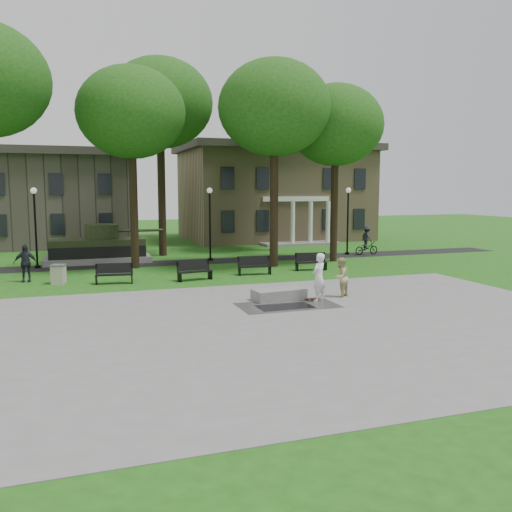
# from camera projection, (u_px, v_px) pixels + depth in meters

# --- Properties ---
(ground) EXTENTS (120.00, 120.00, 0.00)m
(ground) POSITION_uv_depth(u_px,v_px,m) (267.00, 296.00, 23.62)
(ground) COLOR #1E4B11
(ground) RESTS_ON ground
(plaza) EXTENTS (22.00, 16.00, 0.02)m
(plaza) POSITION_uv_depth(u_px,v_px,m) (315.00, 323.00, 18.92)
(plaza) COLOR gray
(plaza) RESTS_ON ground
(footpath) EXTENTS (44.00, 2.60, 0.01)m
(footpath) POSITION_uv_depth(u_px,v_px,m) (204.00, 261.00, 34.90)
(footpath) COLOR black
(footpath) RESTS_ON ground
(building_right) EXTENTS (17.00, 12.00, 8.60)m
(building_right) POSITION_uv_depth(u_px,v_px,m) (273.00, 192.00, 50.69)
(building_right) COLOR #9E8460
(building_right) RESTS_ON ground
(building_left) EXTENTS (15.00, 10.00, 7.20)m
(building_left) POSITION_uv_depth(u_px,v_px,m) (33.00, 202.00, 44.58)
(building_left) COLOR #4C443D
(building_left) RESTS_ON ground
(tree_1) EXTENTS (6.20, 6.20, 11.63)m
(tree_1) POSITION_uv_depth(u_px,v_px,m) (131.00, 113.00, 30.94)
(tree_1) COLOR black
(tree_1) RESTS_ON ground
(tree_2) EXTENTS (6.60, 6.60, 12.16)m
(tree_2) POSITION_uv_depth(u_px,v_px,m) (274.00, 108.00, 31.56)
(tree_2) COLOR black
(tree_2) RESTS_ON ground
(tree_3) EXTENTS (6.00, 6.00, 11.19)m
(tree_3) POSITION_uv_depth(u_px,v_px,m) (336.00, 126.00, 34.02)
(tree_3) COLOR black
(tree_3) RESTS_ON ground
(tree_4) EXTENTS (7.20, 7.20, 13.50)m
(tree_4) POSITION_uv_depth(u_px,v_px,m) (160.00, 104.00, 36.73)
(tree_4) COLOR black
(tree_4) RESTS_ON ground
(tree_5) EXTENTS (6.40, 6.40, 12.44)m
(tree_5) POSITION_uv_depth(u_px,v_px,m) (274.00, 120.00, 39.99)
(tree_5) COLOR black
(tree_5) RESTS_ON ground
(lamp_left) EXTENTS (0.36, 0.36, 4.73)m
(lamp_left) POSITION_uv_depth(u_px,v_px,m) (35.00, 221.00, 31.65)
(lamp_left) COLOR black
(lamp_left) RESTS_ON ground
(lamp_mid) EXTENTS (0.36, 0.36, 4.73)m
(lamp_mid) POSITION_uv_depth(u_px,v_px,m) (210.00, 218.00, 34.99)
(lamp_mid) COLOR black
(lamp_mid) RESTS_ON ground
(lamp_right) EXTENTS (0.36, 0.36, 4.73)m
(lamp_right) POSITION_uv_depth(u_px,v_px,m) (348.00, 215.00, 38.17)
(lamp_right) COLOR black
(lamp_right) RESTS_ON ground
(tank_monument) EXTENTS (7.45, 3.40, 2.40)m
(tank_monument) POSITION_uv_depth(u_px,v_px,m) (98.00, 249.00, 34.62)
(tank_monument) COLOR gray
(tank_monument) RESTS_ON ground
(puddle) EXTENTS (2.20, 1.20, 0.00)m
(puddle) POSITION_uv_depth(u_px,v_px,m) (285.00, 307.00, 21.45)
(puddle) COLOR black
(puddle) RESTS_ON plaza
(concrete_block) EXTENTS (2.29, 1.22, 0.45)m
(concrete_block) POSITION_uv_depth(u_px,v_px,m) (279.00, 294.00, 22.82)
(concrete_block) COLOR gray
(concrete_block) RESTS_ON plaza
(skateboard) EXTENTS (0.80, 0.31, 0.07)m
(skateboard) POSITION_uv_depth(u_px,v_px,m) (315.00, 299.00, 22.79)
(skateboard) COLOR brown
(skateboard) RESTS_ON plaza
(skateboarder) EXTENTS (0.88, 0.80, 2.01)m
(skateboarder) POSITION_uv_depth(u_px,v_px,m) (319.00, 277.00, 22.43)
(skateboarder) COLOR white
(skateboarder) RESTS_ON plaza
(friend_watching) EXTENTS (1.05, 1.00, 1.71)m
(friend_watching) POSITION_uv_depth(u_px,v_px,m) (340.00, 277.00, 23.36)
(friend_watching) COLOR tan
(friend_watching) RESTS_ON plaza
(pedestrian_walker) EXTENTS (1.13, 0.50, 1.90)m
(pedestrian_walker) POSITION_uv_depth(u_px,v_px,m) (25.00, 263.00, 27.19)
(pedestrian_walker) COLOR #22222D
(pedestrian_walker) RESTS_ON ground
(cyclist) EXTENTS (1.87, 1.08, 2.05)m
(cyclist) POSITION_uv_depth(u_px,v_px,m) (367.00, 243.00, 38.29)
(cyclist) COLOR black
(cyclist) RESTS_ON ground
(park_bench_0) EXTENTS (1.84, 0.74, 1.00)m
(park_bench_0) POSITION_uv_depth(u_px,v_px,m) (114.00, 273.00, 26.73)
(park_bench_0) COLOR black
(park_bench_0) RESTS_ON ground
(park_bench_1) EXTENTS (1.85, 0.87, 1.00)m
(park_bench_1) POSITION_uv_depth(u_px,v_px,m) (195.00, 270.00, 27.74)
(park_bench_1) COLOR black
(park_bench_1) RESTS_ON ground
(park_bench_2) EXTENTS (1.83, 0.68, 1.00)m
(park_bench_2) POSITION_uv_depth(u_px,v_px,m) (254.00, 265.00, 29.55)
(park_bench_2) COLOR black
(park_bench_2) RESTS_ON ground
(park_bench_3) EXTENTS (1.84, 0.76, 1.00)m
(park_bench_3) POSITION_uv_depth(u_px,v_px,m) (311.00, 261.00, 31.16)
(park_bench_3) COLOR black
(park_bench_3) RESTS_ON ground
(trash_bin) EXTENTS (0.83, 0.83, 0.96)m
(trash_bin) POSITION_uv_depth(u_px,v_px,m) (58.00, 274.00, 26.67)
(trash_bin) COLOR #BCB69A
(trash_bin) RESTS_ON ground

